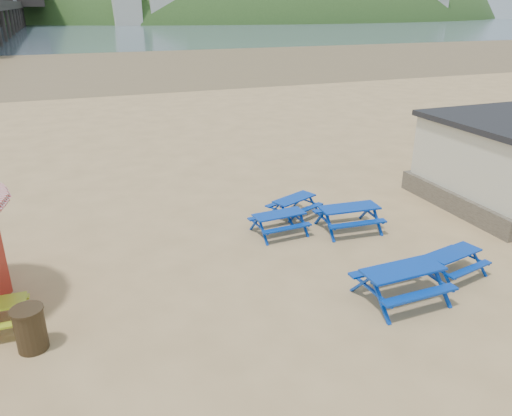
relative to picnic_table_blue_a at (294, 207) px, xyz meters
name	(u,v)px	position (x,y,z in m)	size (l,w,h in m)	color
ground	(285,256)	(-1.53, -2.64, -0.34)	(400.00, 400.00, 0.00)	tan
wet_sand	(105,63)	(-1.53, 52.36, -0.33)	(400.00, 400.00, 0.00)	brown
sea	(71,27)	(-1.53, 167.36, -0.33)	(400.00, 400.00, 0.00)	#465865
picnic_table_blue_a	(294,207)	(0.00, 0.00, 0.00)	(1.98, 1.81, 0.67)	#01379C
picnic_table_blue_b	(279,223)	(-1.06, -1.13, 0.01)	(1.73, 1.43, 0.69)	#01379C
picnic_table_blue_c	(349,218)	(1.17, -1.68, 0.07)	(2.04, 1.70, 0.81)	#01379C
picnic_table_blue_d	(401,284)	(0.23, -5.78, 0.10)	(2.11, 1.72, 0.87)	#01379C
picnic_table_blue_e	(452,263)	(2.30, -5.23, 0.00)	(1.82, 1.58, 0.67)	#01379C
litter_bin	(30,329)	(-8.29, -4.58, 0.17)	(0.68, 0.68, 1.00)	#372D15
pier	(9,8)	(-19.52, 175.59, 5.13)	(24.00, 220.00, 39.29)	black
headland_town	(261,40)	(88.47, 227.04, -10.24)	(264.00, 144.00, 108.00)	#2D4C1E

